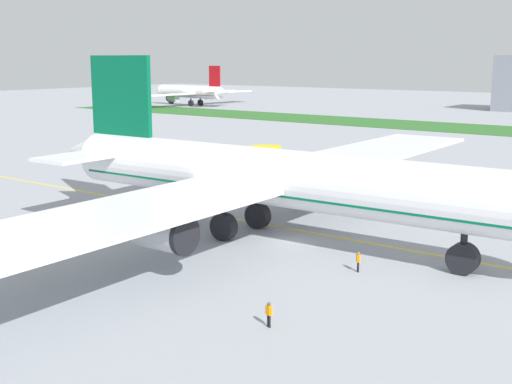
{
  "coord_description": "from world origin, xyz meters",
  "views": [
    {
      "loc": [
        33.95,
        -50.01,
        16.6
      ],
      "look_at": [
        -5.6,
        2.12,
        3.7
      ],
      "focal_mm": 47.19,
      "sensor_mm": 36.0,
      "label": 1
    }
  ],
  "objects": [
    {
      "name": "service_truck_baggage_loader",
      "position": [
        -32.7,
        40.1,
        1.42
      ],
      "size": [
        5.79,
        4.18,
        2.51
      ],
      "color": "yellow",
      "rests_on": "ground"
    },
    {
      "name": "service_truck_catering_van",
      "position": [
        4.2,
        33.28,
        1.56
      ],
      "size": [
        5.37,
        3.63,
        2.93
      ],
      "color": "#33478C",
      "rests_on": "ground"
    },
    {
      "name": "parked_airliner_far_left",
      "position": [
        -135.13,
        134.0,
        4.91
      ],
      "size": [
        37.12,
        57.37,
        14.5
      ],
      "color": "white",
      "rests_on": "ground"
    },
    {
      "name": "ground_crew_wingwalker_starboard",
      "position": [
        9.42,
        -4.24,
        1.01
      ],
      "size": [
        0.48,
        0.49,
        1.67
      ],
      "color": "black",
      "rests_on": "ground"
    },
    {
      "name": "ground_plane",
      "position": [
        0.0,
        0.0,
        0.0
      ],
      "size": [
        600.0,
        600.0,
        0.0
      ],
      "primitive_type": "plane",
      "color": "#9399A0",
      "rests_on": "ground"
    },
    {
      "name": "apron_taxi_line",
      "position": [
        0.0,
        3.97,
        0.0
      ],
      "size": [
        280.0,
        0.36,
        0.01
      ],
      "primitive_type": "cube",
      "color": "yellow",
      "rests_on": "ground"
    },
    {
      "name": "airliner_foreground",
      "position": [
        -2.55,
        -0.35,
        5.79
      ],
      "size": [
        56.39,
        90.35,
        17.06
      ],
      "color": "white",
      "rests_on": "ground"
    },
    {
      "name": "ground_crew_wingwalker_port",
      "position": [
        10.42,
        -17.65,
        1.01
      ],
      "size": [
        0.56,
        0.36,
        1.66
      ],
      "color": "black",
      "rests_on": "ground"
    },
    {
      "name": "ground_crew_marshaller_front",
      "position": [
        -13.04,
        -10.24,
        1.01
      ],
      "size": [
        0.38,
        0.56,
        1.66
      ],
      "color": "black",
      "rests_on": "ground"
    }
  ]
}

